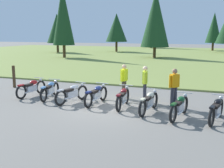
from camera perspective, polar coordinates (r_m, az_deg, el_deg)
ground_plane at (r=11.83m, az=-1.00°, el=-4.79°), size 140.00×140.00×0.00m
grass_moorland at (r=37.61m, az=13.81°, el=5.59°), size 80.00×44.00×0.10m
forest_treeline at (r=44.00m, az=17.15°, el=11.64°), size 43.85×29.52×8.91m
motorcycle_red at (r=14.28m, az=-16.44°, el=-0.75°), size 0.62×2.10×0.88m
motorcycle_sky_blue at (r=13.53m, az=-12.81°, el=-1.19°), size 0.66×2.09×0.88m
motorcycle_silver at (r=12.60m, az=-8.33°, el=-1.90°), size 0.80×2.05×0.88m
motorcycle_navy at (r=12.20m, az=-3.28°, el=-2.22°), size 0.62×2.10×0.88m
motorcycle_maroon at (r=11.68m, az=2.31°, el=-2.79°), size 0.62×2.10×0.88m
motorcycle_cream at (r=11.02m, az=7.73°, el=-3.69°), size 0.62×2.10×0.88m
motorcycle_british_green at (r=10.54m, az=13.90°, el=-4.59°), size 0.67×2.08×0.88m
motorcycle_black at (r=10.53m, az=20.97°, el=-5.00°), size 0.71×2.07×0.88m
rider_near_row_end at (r=11.87m, az=12.84°, el=-0.32°), size 0.41×0.43×1.67m
rider_in_hivis_vest at (r=13.13m, az=2.54°, el=0.98°), size 0.28×0.54×1.67m
rider_checking_bike at (r=12.55m, az=6.89°, el=0.46°), size 0.28×0.54×1.67m
trail_marker_post at (r=16.89m, az=-19.79°, el=1.47°), size 0.12×0.12×1.29m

